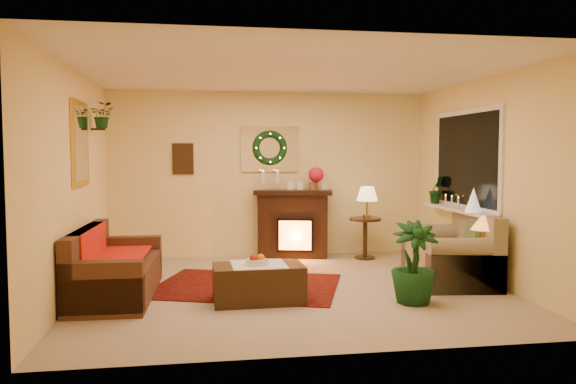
{
  "coord_description": "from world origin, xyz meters",
  "views": [
    {
      "loc": [
        -1.09,
        -6.6,
        1.64
      ],
      "look_at": [
        0.0,
        0.35,
        1.15
      ],
      "focal_mm": 35.0,
      "sensor_mm": 36.0,
      "label": 1
    }
  ],
  "objects": [
    {
      "name": "mini_tree",
      "position": [
        2.35,
        0.07,
        1.04
      ],
      "size": [
        0.21,
        0.21,
        0.32
      ],
      "primitive_type": "cone",
      "color": "white",
      "rests_on": "window_sill"
    },
    {
      "name": "area_rug",
      "position": [
        -0.54,
        0.21,
        0.01
      ],
      "size": [
        2.61,
        2.25,
        0.01
      ],
      "primitive_type": "cube",
      "rotation": [
        0.0,
        0.0,
        -0.32
      ],
      "color": "maroon",
      "rests_on": "floor"
    },
    {
      "name": "floor_palm",
      "position": [
        1.2,
        -0.85,
        0.45
      ],
      "size": [
        1.53,
        1.53,
        2.69
      ],
      "primitive_type": "imported",
      "rotation": [
        0.0,
        0.0,
        -0.01
      ],
      "color": "#144F1C",
      "rests_on": "floor"
    },
    {
      "name": "mantel_mirror",
      "position": [
        0.0,
        2.23,
        1.7
      ],
      "size": [
        0.92,
        0.02,
        0.72
      ],
      "primitive_type": "cube",
      "color": "white",
      "rests_on": "wall_back"
    },
    {
      "name": "lamp_cream",
      "position": [
        1.45,
        1.72,
        0.88
      ],
      "size": [
        0.33,
        0.33,
        0.5
      ],
      "primitive_type": "cone",
      "color": "#ECC581",
      "rests_on": "side_table_round"
    },
    {
      "name": "wall_right",
      "position": [
        2.5,
        0.0,
        1.3
      ],
      "size": [
        4.5,
        4.5,
        0.0
      ],
      "primitive_type": "plane",
      "color": "#EFD88C",
      "rests_on": "ground"
    },
    {
      "name": "wall_art",
      "position": [
        -1.35,
        2.23,
        1.55
      ],
      "size": [
        0.32,
        0.03,
        0.48
      ],
      "primitive_type": "cube",
      "color": "#381E11",
      "rests_on": "wall_back"
    },
    {
      "name": "wall_back",
      "position": [
        0.0,
        2.25,
        1.3
      ],
      "size": [
        5.0,
        5.0,
        0.0
      ],
      "primitive_type": "plane",
      "color": "#EFD88C",
      "rests_on": "ground"
    },
    {
      "name": "end_table_square",
      "position": [
        2.26,
        -0.37,
        0.27
      ],
      "size": [
        0.48,
        0.48,
        0.52
      ],
      "primitive_type": "cube",
      "rotation": [
        0.0,
        0.0,
        -0.17
      ],
      "color": "#46170E",
      "rests_on": "floor"
    },
    {
      "name": "gold_mirror",
      "position": [
        -2.48,
        0.3,
        1.75
      ],
      "size": [
        0.03,
        0.84,
        1.0
      ],
      "primitive_type": "cube",
      "color": "gold",
      "rests_on": "wall_left"
    },
    {
      "name": "mantel_candle_a",
      "position": [
        -0.13,
        2.02,
        1.26
      ],
      "size": [
        0.06,
        0.06,
        0.19
      ],
      "primitive_type": "cylinder",
      "color": "beige",
      "rests_on": "fireplace"
    },
    {
      "name": "wall_left",
      "position": [
        -2.5,
        0.0,
        1.3
      ],
      "size": [
        4.5,
        4.5,
        0.0
      ],
      "primitive_type": "plane",
      "color": "#EFD88C",
      "rests_on": "ground"
    },
    {
      "name": "fireplace",
      "position": [
        0.35,
        2.04,
        0.55
      ],
      "size": [
        1.13,
        0.58,
        0.99
      ],
      "primitive_type": "cube",
      "rotation": [
        0.0,
        0.0,
        -0.23
      ],
      "color": "black",
      "rests_on": "floor"
    },
    {
      "name": "sofa",
      "position": [
        -2.04,
        -0.05,
        0.43
      ],
      "size": [
        0.88,
        1.87,
        0.79
      ],
      "primitive_type": "cube",
      "rotation": [
        0.0,
        0.0,
        -0.03
      ],
      "color": "brown",
      "rests_on": "floor"
    },
    {
      "name": "coffee_table",
      "position": [
        -0.47,
        -0.55,
        0.21
      ],
      "size": [
        1.0,
        0.56,
        0.41
      ],
      "primitive_type": "cube",
      "rotation": [
        0.0,
        0.0,
        0.02
      ],
      "color": "black",
      "rests_on": "floor"
    },
    {
      "name": "wreath",
      "position": [
        0.0,
        2.19,
        1.72
      ],
      "size": [
        0.55,
        0.11,
        0.55
      ],
      "primitive_type": "torus",
      "rotation": [
        1.57,
        0.0,
        0.0
      ],
      "color": "#194719",
      "rests_on": "wall_back"
    },
    {
      "name": "wall_front",
      "position": [
        0.0,
        -2.25,
        1.3
      ],
      "size": [
        5.0,
        5.0,
        0.0
      ],
      "primitive_type": "plane",
      "color": "#EFD88C",
      "rests_on": "ground"
    },
    {
      "name": "hanging_plant",
      "position": [
        -2.34,
        1.05,
        1.97
      ],
      "size": [
        0.33,
        0.28,
        0.36
      ],
      "primitive_type": "imported",
      "color": "#194719",
      "rests_on": "wall_left"
    },
    {
      "name": "window_frame",
      "position": [
        2.48,
        0.55,
        1.55
      ],
      "size": [
        0.03,
        1.86,
        1.36
      ],
      "primitive_type": "cube",
      "color": "white",
      "rests_on": "wall_right"
    },
    {
      "name": "red_throw",
      "position": [
        -2.11,
        0.11,
        0.46
      ],
      "size": [
        0.77,
        1.24,
        0.02
      ],
      "primitive_type": "cube",
      "color": "#B61E00",
      "rests_on": "sofa"
    },
    {
      "name": "ceiling",
      "position": [
        0.0,
        0.0,
        2.6
      ],
      "size": [
        5.0,
        5.0,
        0.0
      ],
      "primitive_type": "plane",
      "color": "white",
      "rests_on": "ground"
    },
    {
      "name": "loveseat",
      "position": [
        2.06,
        0.12,
        0.42
      ],
      "size": [
        1.08,
        1.63,
        0.89
      ],
      "primitive_type": "cube",
      "rotation": [
        0.0,
        0.0,
        -0.13
      ],
      "color": "#988561",
      "rests_on": "floor"
    },
    {
      "name": "fruit_bowl",
      "position": [
        -0.48,
        -0.57,
        0.45
      ],
      "size": [
        0.25,
        0.25,
        0.06
      ],
      "primitive_type": "cylinder",
      "color": "white",
      "rests_on": "coffee_table"
    },
    {
      "name": "mantel_candle_b",
      "position": [
        0.1,
        2.05,
        1.26
      ],
      "size": [
        0.06,
        0.06,
        0.19
      ],
      "primitive_type": "cylinder",
      "color": "beige",
      "rests_on": "fireplace"
    },
    {
      "name": "poinsettia",
      "position": [
        0.7,
        1.98,
        1.3
      ],
      "size": [
        0.24,
        0.24,
        0.24
      ],
      "primitive_type": "sphere",
      "color": "red",
      "rests_on": "fireplace"
    },
    {
      "name": "lamp_tiffany",
      "position": [
        2.25,
        -0.39,
        0.74
      ],
      "size": [
        0.29,
        0.29,
        0.43
      ],
      "primitive_type": "cone",
      "color": "orange",
      "rests_on": "end_table_square"
    },
    {
      "name": "window_glass",
      "position": [
        2.47,
        0.55,
        1.55
      ],
      "size": [
        0.02,
        1.7,
        1.22
      ],
      "primitive_type": "cube",
      "color": "black",
      "rests_on": "wall_right"
    },
    {
      "name": "floor",
      "position": [
        0.0,
        0.0,
        0.0
      ],
      "size": [
        5.0,
        5.0,
        0.0
      ],
      "primitive_type": "plane",
      "color": "beige",
      "rests_on": "ground"
    },
    {
      "name": "window_sill",
      "position": [
        2.38,
        0.55,
        0.87
      ],
      "size": [
        0.22,
        1.86,
        0.04
      ],
      "primitive_type": "cube",
      "color": "white",
      "rests_on": "wall_right"
    },
    {
      "name": "side_table_round",
      "position": [
        1.43,
        1.73,
        0.32
      ],
      "size": [
        0.62,
        0.62,
        0.64
      ],
      "primitive_type": "cylinder",
      "rotation": [
        0.0,
        0.0,
        0.32
      ],
      "color": "black",
      "rests_on": "floor"
    },
    {
      "name": "sill_plant",
      "position": [
        2.38,
        1.26,
        1.08
      ],
      "size": [
        0.3,
        0.24,
        0.54
      ],
      "primitive_type": "imported",
      "color": "#143C10",
      "rests_on": "window_sill"
    }
  ]
}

